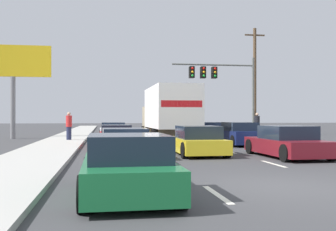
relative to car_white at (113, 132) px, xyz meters
name	(u,v)px	position (x,y,z in m)	size (l,w,h in m)	color
ground_plane	(153,136)	(3.42, 4.80, -0.57)	(140.00, 140.00, 0.00)	#3D3D3F
sidewalk_right	(249,138)	(10.03, -0.20, -0.50)	(2.71, 80.00, 0.14)	#B2AFA8
sidewalk_left	(66,139)	(-3.18, -0.20, -0.50)	(2.71, 80.00, 0.14)	#B2AFA8
lane_markings	(162,140)	(3.42, -0.88, -0.56)	(3.54, 52.00, 0.01)	silver
car_white	(113,132)	(0.00, 0.00, 0.00)	(1.94, 4.55, 1.22)	white
car_red	(116,136)	(0.05, -6.47, -0.02)	(1.91, 4.60, 1.17)	red
car_silver	(125,145)	(0.17, -13.58, -0.02)	(2.03, 4.46, 1.18)	#B7BABF
car_green	(128,168)	(-0.12, -20.71, 0.01)	(1.90, 4.12, 1.26)	#196B38
box_truck	(169,111)	(3.37, -4.00, 1.41)	(2.75, 8.51, 3.40)	white
car_yellow	(197,142)	(3.29, -12.20, -0.01)	(1.96, 4.25, 1.23)	yellow
car_blue	(211,131)	(7.06, -0.33, 0.01)	(1.98, 4.24, 1.23)	#1E389E
car_navy	(238,134)	(6.96, -6.73, 0.04)	(1.86, 4.44, 1.31)	#141E4C
car_maroon	(287,143)	(6.62, -13.76, 0.00)	(2.08, 4.48, 1.25)	maroon
traffic_signal_mast	(216,77)	(8.63, 3.77, 4.33)	(7.06, 0.69, 6.61)	#595B56
utility_pole_mid	(255,80)	(12.41, 4.93, 4.26)	(1.80, 0.28, 9.37)	brown
roadside_billboard	(13,70)	(-7.23, 2.23, 4.51)	(5.45, 0.36, 6.89)	slate
pedestrian_near_corner	(257,125)	(10.00, -1.82, 0.45)	(0.38, 0.38, 1.75)	#1E233F
pedestrian_mid_block	(69,126)	(-2.84, -2.26, 0.47)	(0.38, 0.38, 1.78)	#1E233F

